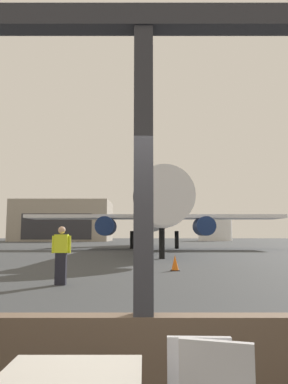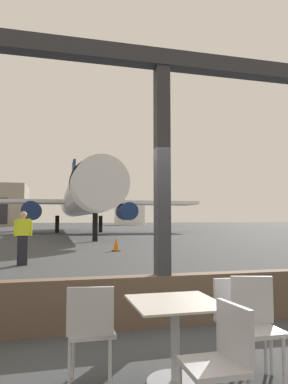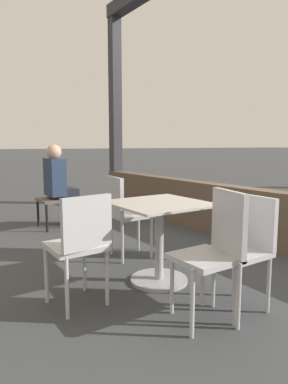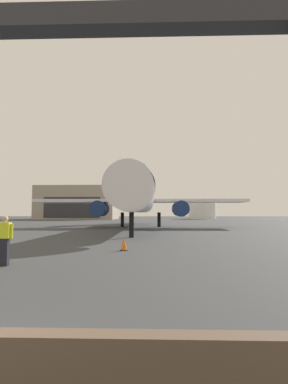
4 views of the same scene
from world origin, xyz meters
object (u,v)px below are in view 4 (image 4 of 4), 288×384
(airplane, at_px, (140,198))
(ground_crew_worker, at_px, (4,240))
(distant_hangar, at_px, (79,203))
(traffic_cone, at_px, (124,244))
(fuel_storage_tank, at_px, (202,210))

(airplane, bearing_deg, ground_crew_worker, -97.84)
(ground_crew_worker, bearing_deg, airplane, 82.16)
(ground_crew_worker, height_order, distant_hangar, distant_hangar)
(traffic_cone, xyz_separation_m, fuel_storage_tank, (16.24, 74.38, 2.30))
(ground_crew_worker, distance_m, traffic_cone, 5.74)
(airplane, distance_m, fuel_storage_tank, 54.94)
(distant_hangar, height_order, fuel_storage_tank, distant_hangar)
(ground_crew_worker, height_order, fuel_storage_tank, fuel_storage_tank)
(traffic_cone, relative_size, distant_hangar, 0.03)
(fuel_storage_tank, bearing_deg, ground_crew_worker, -104.29)
(ground_crew_worker, distance_m, distant_hangar, 77.06)
(airplane, distance_m, distant_hangar, 52.94)
(distant_hangar, xyz_separation_m, fuel_storage_tank, (36.56, 3.47, -2.06))
(distant_hangar, bearing_deg, airplane, -67.64)
(traffic_cone, distance_m, distant_hangar, 73.89)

